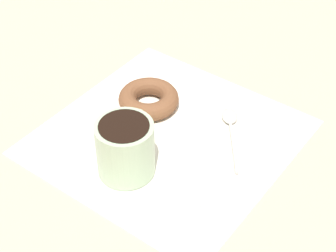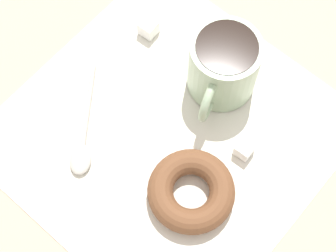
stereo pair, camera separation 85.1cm
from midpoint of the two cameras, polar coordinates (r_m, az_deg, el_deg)
The scene contains 7 objects.
ground_plane at distance 61.70cm, azimuth -0.47°, elevation -39.35°, with size 120.00×120.00×2.00cm, color tan.
napkin at distance 60.88cm, azimuth -2.81°, elevation -40.34°, with size 34.08×34.08×0.30cm, color white.
coffee_cup at distance 55.06cm, azimuth 4.91°, elevation -35.40°, with size 7.95×10.98×8.17cm.
donut at distance 62.06cm, azimuth 0.28°, elevation -47.24°, with size 9.47×9.47×2.81cm, color brown.
spoon at distance 61.92cm, azimuth -14.67°, elevation -40.86°, with size 8.77×12.31×0.90cm.
sugar_cube at distance 57.17cm, azimuth -5.27°, elevation -27.75°, with size 1.98×1.98×1.98cm, color white.
sugar_cube_extra at distance 60.93cm, azimuth 7.93°, elevation -42.52°, with size 1.80×1.80×1.80cm, color white.
Camera 2 is at (-13.31, 20.62, 59.77)cm, focal length 60.00 mm.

